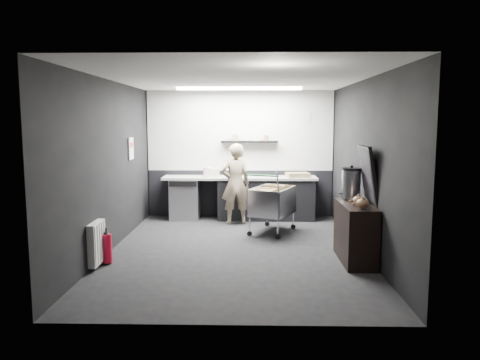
{
  "coord_description": "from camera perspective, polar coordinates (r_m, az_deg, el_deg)",
  "views": [
    {
      "loc": [
        0.22,
        -7.26,
        2.06
      ],
      "look_at": [
        0.05,
        0.4,
        1.09
      ],
      "focal_mm": 35.0,
      "sensor_mm": 36.0,
      "label": 1
    }
  ],
  "objects": [
    {
      "name": "fire_extinguisher",
      "position": [
        7.08,
        -15.95,
        -7.87
      ],
      "size": [
        0.16,
        0.16,
        0.51
      ],
      "color": "#B10B24",
      "rests_on": "floor"
    },
    {
      "name": "wall_front",
      "position": [
        4.58,
        -1.53,
        -1.69
      ],
      "size": [
        5.5,
        0.0,
        5.5
      ],
      "primitive_type": "plane",
      "rotation": [
        -1.57,
        0.0,
        0.0
      ],
      "color": "black",
      "rests_on": "floor"
    },
    {
      "name": "poster_red_band",
      "position": [
        8.85,
        -13.13,
        4.2
      ],
      "size": [
        0.02,
        0.22,
        0.1
      ],
      "primitive_type": "cube",
      "color": "red",
      "rests_on": "poster"
    },
    {
      "name": "ceiling",
      "position": [
        7.3,
        -0.49,
        12.27
      ],
      "size": [
        5.5,
        5.5,
        0.0
      ],
      "primitive_type": "plane",
      "rotation": [
        3.14,
        0.0,
        0.0
      ],
      "color": "white",
      "rests_on": "wall_back"
    },
    {
      "name": "pink_tub",
      "position": [
        9.78,
        -3.89,
        1.01
      ],
      "size": [
        0.2,
        0.2,
        0.2
      ],
      "primitive_type": "cylinder",
      "color": "silver",
      "rests_on": "prep_counter"
    },
    {
      "name": "sideboard",
      "position": [
        7.11,
        13.94,
        -5.28
      ],
      "size": [
        0.49,
        1.14,
        1.71
      ],
      "color": "black",
      "rests_on": "floor"
    },
    {
      "name": "floating_shelf",
      "position": [
        9.89,
        1.15,
        4.69
      ],
      "size": [
        1.2,
        0.22,
        0.04
      ],
      "primitive_type": "cube",
      "color": "black",
      "rests_on": "wall_back"
    },
    {
      "name": "white_container",
      "position": [
        9.72,
        -3.12,
        0.88
      ],
      "size": [
        0.19,
        0.15,
        0.17
      ],
      "primitive_type": "cube",
      "rotation": [
        0.0,
        0.0,
        -0.01
      ],
      "color": "silver",
      "rests_on": "prep_counter"
    },
    {
      "name": "wall_clock",
      "position": [
        10.05,
        8.08,
        7.68
      ],
      "size": [
        0.2,
        0.03,
        0.2
      ],
      "primitive_type": "cylinder",
      "rotation": [
        1.57,
        0.0,
        0.0
      ],
      "color": "silver",
      "rests_on": "wall_back"
    },
    {
      "name": "kitchen_wall_panel",
      "position": [
        10.0,
        0.0,
        6.04
      ],
      "size": [
        3.95,
        0.02,
        1.7
      ],
      "primitive_type": "cube",
      "color": "beige",
      "rests_on": "wall_back"
    },
    {
      "name": "wall_left",
      "position": [
        7.63,
        -15.67,
        1.63
      ],
      "size": [
        0.0,
        5.5,
        5.5
      ],
      "primitive_type": "plane",
      "rotation": [
        1.57,
        0.0,
        1.57
      ],
      "color": "black",
      "rests_on": "floor"
    },
    {
      "name": "prep_counter",
      "position": [
        9.82,
        0.76,
        -2.16
      ],
      "size": [
        3.2,
        0.61,
        0.9
      ],
      "color": "black",
      "rests_on": "floor"
    },
    {
      "name": "dado_panel",
      "position": [
        10.12,
        0.0,
        -1.63
      ],
      "size": [
        3.95,
        0.02,
        1.0
      ],
      "primitive_type": "cube",
      "color": "black",
      "rests_on": "wall_back"
    },
    {
      "name": "wall_back",
      "position": [
        10.04,
        0.01,
        3.19
      ],
      "size": [
        5.5,
        0.0,
        5.5
      ],
      "primitive_type": "plane",
      "rotation": [
        1.57,
        0.0,
        0.0
      ],
      "color": "black",
      "rests_on": "floor"
    },
    {
      "name": "floor",
      "position": [
        7.55,
        -0.46,
        -8.59
      ],
      "size": [
        5.5,
        5.5,
        0.0
      ],
      "primitive_type": "plane",
      "color": "black",
      "rests_on": "ground"
    },
    {
      "name": "ceiling_strip",
      "position": [
        9.14,
        -0.12,
        11.07
      ],
      "size": [
        2.4,
        0.2,
        0.04
      ],
      "primitive_type": "cube",
      "color": "white",
      "rests_on": "ceiling"
    },
    {
      "name": "poster",
      "position": [
        8.86,
        -13.15,
        3.75
      ],
      "size": [
        0.02,
        0.3,
        0.4
      ],
      "primitive_type": "cube",
      "color": "silver",
      "rests_on": "wall_left"
    },
    {
      "name": "shopping_cart",
      "position": [
        8.65,
        3.93,
        -2.88
      ],
      "size": [
        0.99,
        1.26,
        1.14
      ],
      "color": "silver",
      "rests_on": "floor"
    },
    {
      "name": "cardboard_box",
      "position": [
        9.75,
        7.03,
        0.62
      ],
      "size": [
        0.51,
        0.42,
        0.09
      ],
      "primitive_type": "cube",
      "rotation": [
        0.0,
        0.0,
        0.18
      ],
      "color": "olive",
      "rests_on": "prep_counter"
    },
    {
      "name": "person",
      "position": [
        9.32,
        -0.56,
        -0.48
      ],
      "size": [
        0.65,
        0.49,
        1.62
      ],
      "primitive_type": "imported",
      "rotation": [
        0.0,
        0.0,
        3.33
      ],
      "color": "#BAB093",
      "rests_on": "floor"
    },
    {
      "name": "radiator",
      "position": [
        6.94,
        -17.08,
        -7.36
      ],
      "size": [
        0.1,
        0.5,
        0.6
      ],
      "primitive_type": "cube",
      "color": "silver",
      "rests_on": "wall_left"
    },
    {
      "name": "wall_right",
      "position": [
        7.51,
        14.97,
        1.57
      ],
      "size": [
        0.0,
        5.5,
        5.5
      ],
      "primitive_type": "plane",
      "rotation": [
        1.57,
        0.0,
        -1.57
      ],
      "color": "black",
      "rests_on": "floor"
    }
  ]
}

